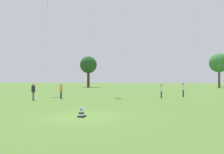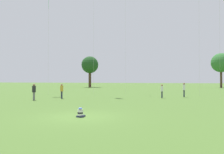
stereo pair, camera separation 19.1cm
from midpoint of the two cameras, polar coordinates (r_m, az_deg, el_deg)
ground_plane at (r=13.45m, az=-7.78°, el=-10.20°), size 300.00×300.00×0.00m
seated_toddler at (r=13.23m, az=-7.83°, el=-9.35°), size 0.40×0.50×0.57m
person_standing_0 at (r=25.16m, az=-19.51°, el=-3.35°), size 0.43×0.43×1.79m
person_standing_1 at (r=29.62m, az=18.47°, el=-2.83°), size 0.40×0.40×1.84m
person_standing_3 at (r=26.46m, az=-12.80°, el=-3.27°), size 0.44×0.44×1.75m
person_standing_4 at (r=27.26m, az=13.11°, el=-3.26°), size 0.31×0.31×1.68m
distant_tree_0 at (r=70.14m, az=26.66°, el=3.33°), size 5.50×5.50×9.94m
distant_tree_1 at (r=66.69m, az=-5.71°, el=3.11°), size 5.12×5.12×9.40m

